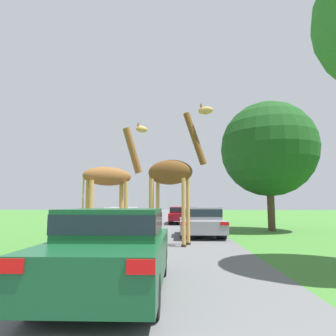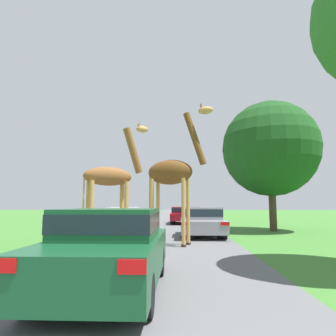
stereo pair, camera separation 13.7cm
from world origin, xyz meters
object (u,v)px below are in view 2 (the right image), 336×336
object	(u,v)px
tree_right_cluster	(270,149)
giraffe_companion	(112,179)
car_verge_right	(191,213)
car_queue_right	(202,221)
car_far_ahead	(182,214)
car_lead_maroon	(110,247)
car_queue_left	(123,217)
giraffe_near_road	(173,173)

from	to	relation	value
tree_right_cluster	giraffe_companion	bearing A→B (deg)	-148.03
giraffe_companion	car_verge_right	bearing A→B (deg)	137.61
car_verge_right	car_queue_right	bearing A→B (deg)	-89.77
giraffe_companion	tree_right_cluster	world-z (taller)	tree_right_cluster
car_verge_right	giraffe_companion	bearing A→B (deg)	-102.81
car_queue_right	tree_right_cluster	distance (m)	6.48
car_far_ahead	car_lead_maroon	bearing A→B (deg)	-94.05
car_queue_right	car_far_ahead	world-z (taller)	car_queue_right
giraffe_companion	car_verge_right	xyz separation A→B (m)	(3.81, 16.77, -1.85)
car_queue_left	tree_right_cluster	size ratio (longest dim) A/B	0.54
car_queue_left	car_verge_right	size ratio (longest dim) A/B	1.00
car_queue_left	car_far_ahead	xyz separation A→B (m)	(3.57, 5.72, -0.01)
car_queue_right	tree_right_cluster	world-z (taller)	tree_right_cluster
giraffe_companion	giraffe_near_road	bearing A→B (deg)	39.22
giraffe_near_road	car_lead_maroon	world-z (taller)	giraffe_near_road
car_lead_maroon	car_verge_right	bearing A→B (deg)	84.73
giraffe_near_road	giraffe_companion	bearing A→B (deg)	-94.20
car_lead_maroon	car_verge_right	world-z (taller)	car_lead_maroon
car_queue_left	car_verge_right	xyz separation A→B (m)	(4.45, 10.84, -0.02)
car_far_ahead	car_verge_right	size ratio (longest dim) A/B	1.15
car_far_ahead	giraffe_companion	bearing A→B (deg)	-104.17
car_lead_maroon	car_queue_left	size ratio (longest dim) A/B	0.99
car_queue_right	car_far_ahead	bearing A→B (deg)	95.63
car_queue_left	giraffe_near_road	bearing A→B (deg)	-65.10
giraffe_companion	car_queue_right	world-z (taller)	giraffe_companion
giraffe_near_road	car_queue_left	size ratio (longest dim) A/B	1.31
car_queue_left	car_far_ahead	size ratio (longest dim) A/B	0.87
giraffe_near_road	car_lead_maroon	size ratio (longest dim) A/B	1.32
giraffe_near_road	car_far_ahead	bearing A→B (deg)	-164.62
giraffe_near_road	car_lead_maroon	bearing A→B (deg)	7.83
tree_right_cluster	car_queue_right	bearing A→B (deg)	-145.90
car_queue_right	car_verge_right	distance (m)	14.58
car_queue_left	tree_right_cluster	bearing A→B (deg)	-5.72
car_far_ahead	car_queue_left	bearing A→B (deg)	-122.00
car_queue_left	tree_right_cluster	xyz separation A→B (m)	(8.73, -0.87, 3.99)
car_lead_maroon	tree_right_cluster	distance (m)	14.20
giraffe_near_road	car_verge_right	size ratio (longest dim) A/B	1.31
giraffe_companion	tree_right_cluster	size ratio (longest dim) A/B	0.69
car_far_ahead	car_verge_right	xyz separation A→B (m)	(0.87, 5.12, -0.01)
giraffe_companion	car_queue_left	bearing A→B (deg)	156.51
car_queue_right	car_queue_left	xyz separation A→B (m)	(-4.50, 3.73, -0.00)
giraffe_near_road	car_queue_right	bearing A→B (deg)	175.04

